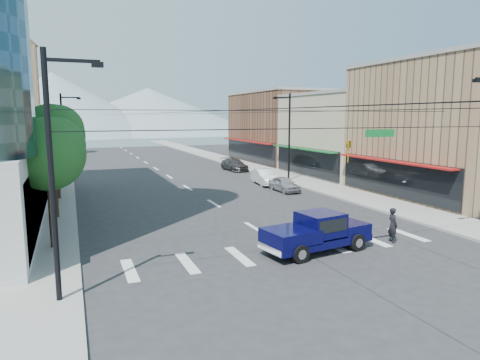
{
  "coord_description": "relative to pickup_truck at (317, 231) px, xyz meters",
  "views": [
    {
      "loc": [
        -10.12,
        -17.04,
        6.72
      ],
      "look_at": [
        -0.94,
        6.12,
        3.0
      ],
      "focal_mm": 32.0,
      "sensor_mm": 36.0,
      "label": 1
    }
  ],
  "objects": [
    {
      "name": "signal_rig",
      "position": [
        -0.89,
        -1.82,
        3.62
      ],
      "size": [
        21.8,
        0.2,
        9.0
      ],
      "color": "black",
      "rests_on": "ground"
    },
    {
      "name": "mountain_right",
      "position": [
        18.92,
        159.18,
        7.98
      ],
      "size": [
        90.0,
        90.0,
        18.0
      ],
      "primitive_type": "cone",
      "color": "gray",
      "rests_on": "ground"
    },
    {
      "name": "ground",
      "position": [
        -1.08,
        -0.82,
        -1.02
      ],
      "size": [
        160.0,
        160.0,
        0.0
      ],
      "primitive_type": "plane",
      "color": "#28282B",
      "rests_on": "ground"
    },
    {
      "name": "shop_near",
      "position": [
        18.92,
        9.18,
        4.48
      ],
      "size": [
        12.0,
        14.0,
        11.0
      ],
      "primitive_type": "cube",
      "color": "#8C6B4C",
      "rests_on": "ground"
    },
    {
      "name": "tree_far",
      "position": [
        -12.15,
        26.28,
        4.57
      ],
      "size": [
        4.09,
        4.09,
        7.52
      ],
      "color": "black",
      "rests_on": "ground"
    },
    {
      "name": "clock_tower",
      "position": [
        -17.58,
        61.18,
        9.62
      ],
      "size": [
        4.8,
        4.8,
        20.4
      ],
      "color": "#8C6B4C",
      "rests_on": "ground"
    },
    {
      "name": "shop_far",
      "position": [
        18.92,
        39.18,
        3.98
      ],
      "size": [
        12.0,
        18.0,
        10.0
      ],
      "primitive_type": "cube",
      "color": "brown",
      "rests_on": "ground"
    },
    {
      "name": "pedestrian",
      "position": [
        4.65,
        -0.14,
        -0.08
      ],
      "size": [
        0.56,
        0.76,
        1.89
      ],
      "primitive_type": "imported",
      "rotation": [
        0.0,
        0.0,
        1.4
      ],
      "color": "black",
      "rests_on": "ground"
    },
    {
      "name": "tree_midfar",
      "position": [
        -12.15,
        19.28,
        3.97
      ],
      "size": [
        3.65,
        3.64,
        6.71
      ],
      "color": "black",
      "rests_on": "ground"
    },
    {
      "name": "parked_car_near",
      "position": [
        6.52,
        16.02,
        -0.36
      ],
      "size": [
        1.71,
        3.96,
        1.33
      ],
      "primitive_type": "imported",
      "rotation": [
        0.0,
        0.0,
        0.04
      ],
      "color": "#9D9CA1",
      "rests_on": "ground"
    },
    {
      "name": "mountain_left",
      "position": [
        -16.08,
        149.18,
        9.98
      ],
      "size": [
        80.0,
        80.0,
        22.0
      ],
      "primitive_type": "cone",
      "color": "gray",
      "rests_on": "ground"
    },
    {
      "name": "parked_car_far",
      "position": [
        7.71,
        31.77,
        -0.28
      ],
      "size": [
        2.35,
        5.2,
        1.48
      ],
      "primitive_type": "imported",
      "rotation": [
        0.0,
        0.0,
        0.06
      ],
      "color": "#343436",
      "rests_on": "ground"
    },
    {
      "name": "lamp_pole_ne",
      "position": [
        9.58,
        21.18,
        3.92
      ],
      "size": [
        2.0,
        0.25,
        9.0
      ],
      "color": "black",
      "rests_on": "ground"
    },
    {
      "name": "shop_mid",
      "position": [
        18.92,
        23.18,
        3.48
      ],
      "size": [
        12.0,
        14.0,
        9.0
      ],
      "primitive_type": "cube",
      "color": "tan",
      "rests_on": "ground"
    },
    {
      "name": "lamp_pole_nw",
      "position": [
        -11.75,
        29.18,
        3.92
      ],
      "size": [
        2.0,
        0.25,
        9.0
      ],
      "color": "black",
      "rests_on": "ground"
    },
    {
      "name": "sidewalk_left",
      "position": [
        -13.08,
        39.18,
        -0.95
      ],
      "size": [
        4.0,
        120.0,
        0.15
      ],
      "primitive_type": "cube",
      "color": "gray",
      "rests_on": "ground"
    },
    {
      "name": "tree_midnear",
      "position": [
        -12.15,
        12.28,
        4.57
      ],
      "size": [
        4.09,
        4.09,
        7.52
      ],
      "color": "black",
      "rests_on": "ground"
    },
    {
      "name": "pickup_truck",
      "position": [
        0.0,
        0.0,
        0.0
      ],
      "size": [
        6.03,
        2.92,
        1.96
      ],
      "rotation": [
        0.0,
        0.0,
        0.15
      ],
      "color": "#08083F",
      "rests_on": "ground"
    },
    {
      "name": "sidewalk_right",
      "position": [
        10.92,
        39.18,
        -0.95
      ],
      "size": [
        4.0,
        120.0,
        0.15
      ],
      "primitive_type": "cube",
      "color": "gray",
      "rests_on": "ground"
    },
    {
      "name": "tree_near",
      "position": [
        -12.15,
        5.28,
        3.97
      ],
      "size": [
        3.65,
        3.64,
        6.71
      ],
      "color": "black",
      "rests_on": "ground"
    },
    {
      "name": "parked_car_mid",
      "position": [
        6.52,
        20.2,
        -0.26
      ],
      "size": [
        2.05,
        4.73,
        1.51
      ],
      "primitive_type": "imported",
      "rotation": [
        0.0,
        0.0,
        -0.1
      ],
      "color": "white",
      "rests_on": "ground"
    }
  ]
}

